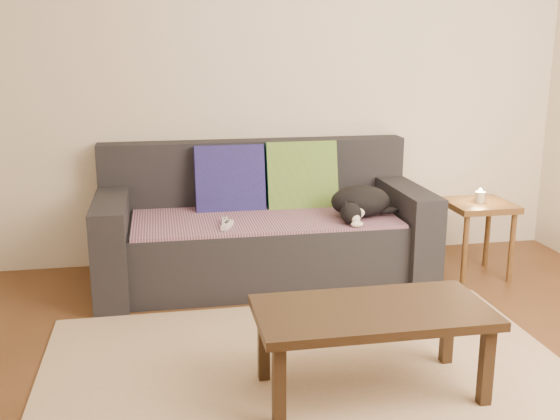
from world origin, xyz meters
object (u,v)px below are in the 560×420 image
(side_table, at_px, (479,215))
(coffee_table, at_px, (372,319))
(wii_remote_a, at_px, (225,222))
(wii_remote_b, at_px, (227,225))
(sofa, at_px, (262,232))
(cat, at_px, (360,202))

(side_table, distance_m, coffee_table, 1.77)
(wii_remote_a, height_order, coffee_table, wii_remote_a)
(wii_remote_b, bearing_deg, sofa, -17.78)
(wii_remote_b, relative_size, side_table, 0.30)
(cat, height_order, side_table, cat)
(wii_remote_a, bearing_deg, coffee_table, -153.35)
(sofa, xyz_separation_m, coffee_table, (0.23, -1.57, 0.05))
(sofa, xyz_separation_m, side_table, (1.40, -0.24, 0.11))
(sofa, relative_size, wii_remote_a, 14.00)
(wii_remote_a, bearing_deg, side_table, -83.89)
(wii_remote_b, relative_size, coffee_table, 0.15)
(coffee_table, bearing_deg, cat, 75.09)
(sofa, distance_m, cat, 0.67)
(side_table, bearing_deg, wii_remote_a, -179.84)
(cat, bearing_deg, wii_remote_a, 159.37)
(wii_remote_b, bearing_deg, coffee_table, -136.18)
(sofa, xyz_separation_m, cat, (0.59, -0.22, 0.23))
(sofa, height_order, coffee_table, sofa)
(coffee_table, bearing_deg, sofa, 98.48)
(cat, bearing_deg, coffee_table, -127.12)
(cat, relative_size, wii_remote_b, 3.21)
(cat, xyz_separation_m, coffee_table, (-0.36, -1.35, -0.18))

